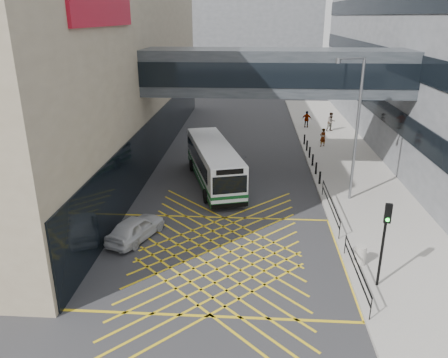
% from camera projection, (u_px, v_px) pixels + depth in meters
% --- Properties ---
extents(ground, '(120.00, 120.00, 0.00)m').
position_uv_depth(ground, '(219.00, 257.00, 21.37)').
color(ground, '#333335').
extents(building_whsmith, '(24.17, 42.00, 16.00)m').
position_uv_depth(building_whsmith, '(8.00, 57.00, 34.62)').
color(building_whsmith, gray).
rests_on(building_whsmith, ground).
extents(building_far, '(28.00, 16.00, 18.00)m').
position_uv_depth(building_far, '(234.00, 29.00, 74.41)').
color(building_far, slate).
rests_on(building_far, ground).
extents(skybridge, '(20.00, 4.10, 3.00)m').
position_uv_depth(skybridge, '(276.00, 72.00, 29.77)').
color(skybridge, '#34393E').
rests_on(skybridge, ground).
extents(pavement, '(6.00, 54.00, 0.16)m').
position_uv_depth(pavement, '(345.00, 163.00, 34.80)').
color(pavement, '#A7A299').
rests_on(pavement, ground).
extents(box_junction, '(12.00, 9.00, 0.01)m').
position_uv_depth(box_junction, '(219.00, 257.00, 21.37)').
color(box_junction, gold).
rests_on(box_junction, ground).
extents(bus, '(4.98, 10.30, 2.82)m').
position_uv_depth(bus, '(214.00, 162.00, 30.38)').
color(bus, white).
rests_on(bus, ground).
extents(car_white, '(3.06, 4.42, 1.30)m').
position_uv_depth(car_white, '(136.00, 228.00, 22.91)').
color(car_white, silver).
rests_on(car_white, ground).
extents(car_dark, '(2.97, 4.69, 1.37)m').
position_uv_depth(car_dark, '(208.00, 165.00, 32.55)').
color(car_dark, black).
rests_on(car_dark, ground).
extents(car_silver, '(3.48, 4.86, 1.39)m').
position_uv_depth(car_silver, '(227.00, 156.00, 34.39)').
color(car_silver, '#989BA0').
rests_on(car_silver, ground).
extents(traffic_light, '(0.30, 0.46, 3.92)m').
position_uv_depth(traffic_light, '(385.00, 233.00, 17.91)').
color(traffic_light, black).
rests_on(traffic_light, pavement).
extents(street_lamp, '(1.90, 1.00, 8.72)m').
position_uv_depth(street_lamp, '(355.00, 122.00, 26.05)').
color(street_lamp, slate).
rests_on(street_lamp, pavement).
extents(litter_bin, '(0.54, 0.54, 0.93)m').
position_uv_depth(litter_bin, '(360.00, 255.00, 20.35)').
color(litter_bin, '#ADA89E').
rests_on(litter_bin, pavement).
extents(kerb_railings, '(0.05, 12.54, 1.00)m').
position_uv_depth(kerb_railings, '(341.00, 228.00, 22.34)').
color(kerb_railings, black).
rests_on(kerb_railings, pavement).
extents(bollards, '(0.14, 10.14, 0.90)m').
position_uv_depth(bollards, '(311.00, 156.00, 34.79)').
color(bollards, black).
rests_on(bollards, pavement).
extents(pedestrian_a, '(0.79, 0.71, 1.64)m').
position_uv_depth(pedestrian_a, '(323.00, 137.00, 38.67)').
color(pedestrian_a, gray).
rests_on(pedestrian_a, pavement).
extents(pedestrian_b, '(1.06, 0.86, 1.89)m').
position_uv_depth(pedestrian_b, '(331.00, 122.00, 43.80)').
color(pedestrian_b, gray).
rests_on(pedestrian_b, pavement).
extents(pedestrian_c, '(1.08, 0.64, 1.71)m').
position_uv_depth(pedestrian_c, '(307.00, 119.00, 45.29)').
color(pedestrian_c, gray).
rests_on(pedestrian_c, pavement).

